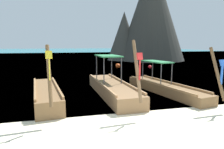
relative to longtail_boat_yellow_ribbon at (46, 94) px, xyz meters
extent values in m
plane|color=beige|center=(3.01, -4.70, -0.34)|extent=(120.00, 120.00, 0.00)
plane|color=#147A89|center=(3.01, 57.64, -0.34)|extent=(120.00, 120.00, 0.00)
cube|color=brown|center=(0.00, 0.03, -0.02)|extent=(1.64, 5.11, 0.64)
cube|color=#9F7246|center=(-0.47, -0.03, 0.35)|extent=(0.65, 4.59, 0.10)
cube|color=#9F7246|center=(0.47, 0.09, 0.35)|extent=(0.65, 4.59, 0.10)
cylinder|color=brown|center=(0.33, -2.65, 1.26)|extent=(0.22, 0.80, 1.97)
cube|color=yellow|center=(0.36, -2.89, 1.94)|extent=(0.22, 0.16, 0.25)
cube|color=yellow|center=(0.36, -2.91, 1.48)|extent=(0.04, 0.08, 0.68)
cube|color=olive|center=(3.20, 0.44, -0.04)|extent=(1.52, 6.02, 0.60)
cube|color=#AF7F52|center=(2.59, 0.42, 0.31)|extent=(0.28, 5.49, 0.10)
cube|color=#AF7F52|center=(3.82, 0.47, 0.31)|extent=(0.28, 5.49, 0.10)
cylinder|color=brown|center=(3.32, -2.78, 1.33)|extent=(0.15, 0.90, 2.18)
cube|color=red|center=(3.33, -2.97, 1.85)|extent=(0.21, 0.15, 0.25)
cube|color=red|center=(3.33, -2.99, 1.39)|extent=(0.03, 0.08, 0.70)
cylinder|color=#4C4C51|center=(2.75, 0.28, 0.93)|extent=(0.05, 0.05, 1.35)
cylinder|color=#4C4C51|center=(3.67, 0.31, 0.93)|extent=(0.05, 0.05, 1.35)
cylinder|color=#4C4C51|center=(2.69, 2.07, 0.93)|extent=(0.05, 0.05, 1.35)
cylinder|color=#4C4C51|center=(3.60, 2.10, 0.93)|extent=(0.05, 0.05, 1.35)
cube|color=#2D844C|center=(3.18, 1.19, 1.64)|extent=(1.18, 2.03, 0.06)
cube|color=brown|center=(6.04, 0.19, -0.11)|extent=(2.04, 5.86, 0.46)
cube|color=#9F7246|center=(5.59, 0.10, 0.17)|extent=(1.05, 5.24, 0.10)
cube|color=#9F7246|center=(6.50, 0.27, 0.17)|extent=(1.05, 5.24, 0.10)
cylinder|color=brown|center=(6.61, -2.89, 1.13)|extent=(0.28, 0.90, 2.05)
cube|color=blue|center=(6.64, -3.06, 1.56)|extent=(0.22, 0.18, 0.25)
cube|color=blue|center=(6.64, -3.08, 1.09)|extent=(0.04, 0.08, 0.70)
cylinder|color=#4C4C51|center=(5.72, -0.02, 0.69)|extent=(0.06, 0.06, 1.14)
cylinder|color=#4C4C51|center=(6.41, 0.11, 0.69)|extent=(0.06, 0.06, 1.14)
cylinder|color=#4C4C51|center=(5.41, 1.68, 0.69)|extent=(0.06, 0.06, 1.14)
cylinder|color=#4C4C51|center=(6.10, 1.81, 0.69)|extent=(0.06, 0.06, 1.14)
cube|color=#2D844C|center=(5.91, 0.90, 1.29)|extent=(1.19, 2.06, 0.06)
cone|color=#383833|center=(15.00, 21.44, 7.60)|extent=(10.74, 10.74, 15.89)
cone|color=#3D3D38|center=(10.74, 22.51, 3.57)|extent=(5.45, 5.45, 7.81)
sphere|color=#EA5119|center=(6.60, 11.46, -0.07)|extent=(0.53, 0.53, 0.53)
sphere|color=red|center=(9.82, 10.27, -0.14)|extent=(0.39, 0.39, 0.39)
camera|label=1|loc=(0.76, -9.39, 2.26)|focal=32.16mm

